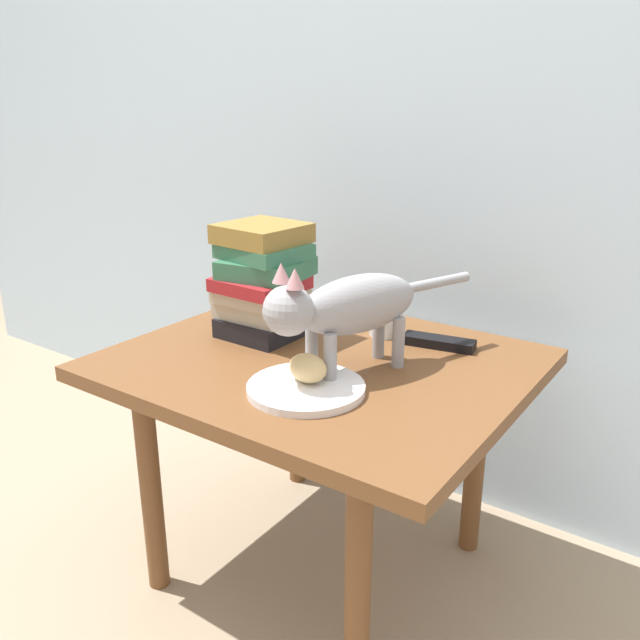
# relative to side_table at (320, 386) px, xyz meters

# --- Properties ---
(ground_plane) EXTENTS (6.00, 6.00, 0.00)m
(ground_plane) POSITION_rel_side_table_xyz_m (0.00, 0.00, -0.44)
(ground_plane) COLOR gray
(back_panel) EXTENTS (4.00, 0.04, 2.20)m
(back_panel) POSITION_rel_side_table_xyz_m (0.00, 0.45, 0.66)
(back_panel) COLOR silver
(back_panel) RESTS_ON ground
(side_table) EXTENTS (0.80, 0.67, 0.50)m
(side_table) POSITION_rel_side_table_xyz_m (0.00, 0.00, 0.00)
(side_table) COLOR brown
(side_table) RESTS_ON ground
(plate) EXTENTS (0.21, 0.21, 0.01)m
(plate) POSITION_rel_side_table_xyz_m (0.07, -0.15, 0.07)
(plate) COLOR white
(plate) RESTS_ON side_table
(bread_roll) EXTENTS (0.10, 0.08, 0.05)m
(bread_roll) POSITION_rel_side_table_xyz_m (0.07, -0.13, 0.10)
(bread_roll) COLOR #E0BC7A
(bread_roll) RESTS_ON plate
(cat) EXTENTS (0.21, 0.45, 0.23)m
(cat) POSITION_rel_side_table_xyz_m (0.08, -0.04, 0.19)
(cat) COLOR #99999E
(cat) RESTS_ON side_table
(book_stack) EXTENTS (0.20, 0.19, 0.24)m
(book_stack) POSITION_rel_side_table_xyz_m (-0.18, 0.04, 0.19)
(book_stack) COLOR black
(book_stack) RESTS_ON side_table
(candle_jar) EXTENTS (0.07, 0.07, 0.08)m
(candle_jar) POSITION_rel_side_table_xyz_m (0.04, 0.19, 0.10)
(candle_jar) COLOR silver
(candle_jar) RESTS_ON side_table
(tv_remote) EXTENTS (0.16, 0.07, 0.02)m
(tv_remote) POSITION_rel_side_table_xyz_m (0.17, 0.19, 0.07)
(tv_remote) COLOR black
(tv_remote) RESTS_ON side_table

